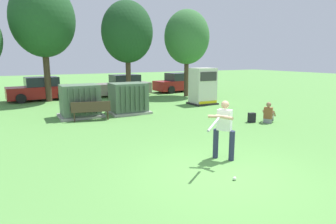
% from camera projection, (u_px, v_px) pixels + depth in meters
% --- Properties ---
extents(ground_plane, '(96.00, 96.00, 0.00)m').
position_uv_depth(ground_plane, '(221.00, 173.00, 7.40)').
color(ground_plane, '#5B9947').
extents(transformer_west, '(2.10, 1.70, 1.62)m').
position_uv_depth(transformer_west, '(80.00, 101.00, 14.29)').
color(transformer_west, '#9E9B93').
rests_on(transformer_west, ground).
extents(transformer_mid_west, '(2.10, 1.70, 1.62)m').
position_uv_depth(transformer_mid_west, '(128.00, 99.00, 15.27)').
color(transformer_mid_west, '#9E9B93').
rests_on(transformer_mid_west, ground).
extents(generator_enclosure, '(1.60, 1.40, 2.30)m').
position_uv_depth(generator_enclosure, '(203.00, 86.00, 18.16)').
color(generator_enclosure, '#262626').
rests_on(generator_enclosure, ground).
extents(park_bench, '(1.84, 0.77, 0.92)m').
position_uv_depth(park_bench, '(91.00, 109.00, 13.50)').
color(park_bench, '#4C3828').
rests_on(park_bench, ground).
extents(batter, '(1.44, 1.16, 1.74)m').
position_uv_depth(batter, '(224.00, 127.00, 8.21)').
color(batter, '#282D4C').
rests_on(batter, ground).
extents(sports_ball, '(0.09, 0.09, 0.09)m').
position_uv_depth(sports_ball, '(235.00, 178.00, 6.97)').
color(sports_ball, white).
rests_on(sports_ball, ground).
extents(seated_spectator, '(0.79, 0.68, 0.96)m').
position_uv_depth(seated_spectator, '(269.00, 114.00, 13.12)').
color(seated_spectator, gray).
rests_on(seated_spectator, ground).
extents(backpack, '(0.36, 0.33, 0.44)m').
position_uv_depth(backpack, '(252.00, 118.00, 13.20)').
color(backpack, black).
rests_on(backpack, ground).
extents(tree_center_left, '(4.08, 4.08, 7.80)m').
position_uv_depth(tree_center_left, '(43.00, 20.00, 18.56)').
color(tree_center_left, '#4C3828').
rests_on(tree_center_left, ground).
extents(tree_center_right, '(3.55, 3.55, 6.79)m').
position_uv_depth(tree_center_right, '(127.00, 32.00, 19.80)').
color(tree_center_right, '#4C3828').
rests_on(tree_center_right, ground).
extents(tree_right, '(3.37, 3.37, 6.45)m').
position_uv_depth(tree_right, '(187.00, 37.00, 21.38)').
color(tree_right, '#4C3828').
rests_on(tree_right, ground).
extents(parked_car_leftmost, '(4.33, 2.19, 1.62)m').
position_uv_depth(parked_car_leftmost, '(40.00, 90.00, 19.90)').
color(parked_car_leftmost, maroon).
rests_on(parked_car_leftmost, ground).
extents(parked_car_left_of_center, '(4.31, 2.14, 1.62)m').
position_uv_depth(parked_car_left_of_center, '(124.00, 86.00, 22.55)').
color(parked_car_left_of_center, gray).
rests_on(parked_car_left_of_center, ground).
extents(parked_car_right_of_center, '(4.36, 2.27, 1.62)m').
position_uv_depth(parked_car_right_of_center, '(178.00, 83.00, 24.97)').
color(parked_car_right_of_center, maroon).
rests_on(parked_car_right_of_center, ground).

